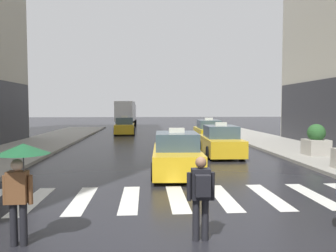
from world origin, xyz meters
name	(u,v)px	position (x,y,z in m)	size (l,w,h in m)	color
ground_plane	(192,241)	(0.00, 0.00, 0.00)	(160.00, 160.00, 0.00)	black
crosswalk_markings	(177,198)	(0.00, 3.00, 0.00)	(11.30, 2.80, 0.01)	silver
taxi_lead	(177,155)	(0.31, 6.47, 0.72)	(2.08, 4.61, 1.80)	gold
taxi_second	(220,142)	(3.14, 11.05, 0.72)	(2.03, 4.59, 1.80)	gold
taxi_third	(209,132)	(3.96, 18.58, 0.72)	(2.00, 4.58, 1.80)	yellow
taxi_fourth	(125,127)	(-2.96, 25.35, 0.72)	(2.03, 4.59, 1.80)	gold
box_truck	(126,113)	(-3.49, 36.31, 1.85)	(2.48, 7.61, 3.35)	#2D2D2D
pedestrian_with_umbrella	(21,166)	(-3.20, 0.03, 1.52)	(0.96, 0.96, 1.94)	black
pedestrian_with_backpack	(201,192)	(0.17, 0.02, 0.97)	(0.55, 0.43, 1.65)	black
planter_mid_block	(316,141)	(7.85, 9.85, 0.87)	(1.10, 1.10, 1.60)	#A8A399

